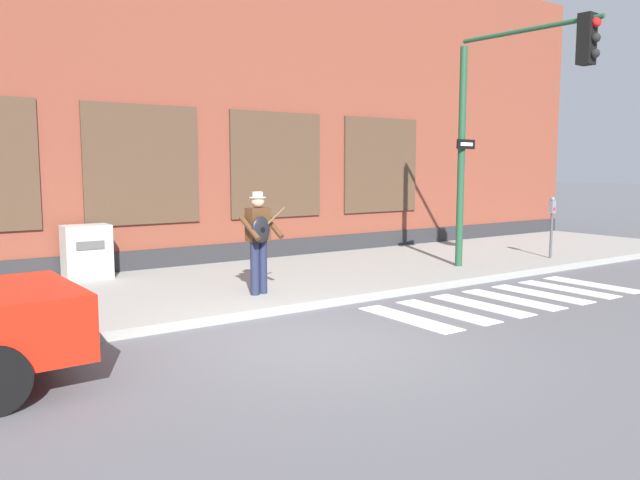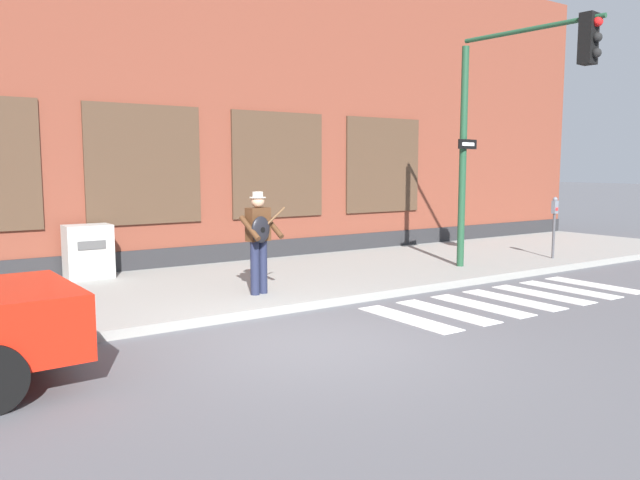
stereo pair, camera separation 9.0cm
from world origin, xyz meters
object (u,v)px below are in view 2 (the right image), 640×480
object	(u,v)px
busker	(259,236)
parking_meter	(554,218)
utility_box	(88,252)
traffic_light	(513,104)

from	to	relation	value
busker	parking_meter	size ratio (longest dim) A/B	1.20
busker	utility_box	xyz separation A→B (m)	(-1.97, 3.19, -0.47)
traffic_light	utility_box	bearing A→B (deg)	149.97
traffic_light	utility_box	distance (m)	8.71
busker	utility_box	distance (m)	3.78
traffic_light	parking_meter	distance (m)	3.58
utility_box	busker	bearing A→B (deg)	-58.25
busker	traffic_light	world-z (taller)	traffic_light
busker	parking_meter	bearing A→B (deg)	-1.36
busker	traffic_light	size ratio (longest dim) A/B	0.36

